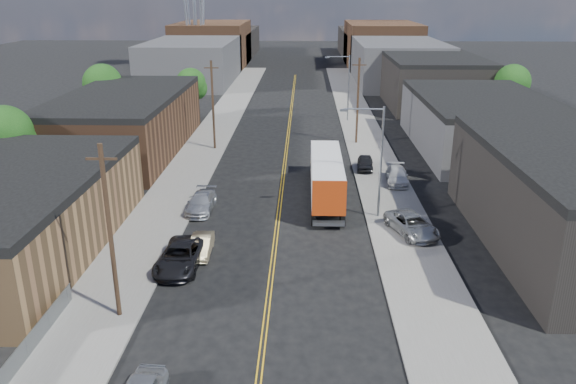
# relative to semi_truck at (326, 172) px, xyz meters

# --- Properties ---
(ground) EXTENTS (260.00, 260.00, 0.00)m
(ground) POSITION_rel_semi_truck_xyz_m (-3.94, 30.19, -2.24)
(ground) COLOR black
(ground) RESTS_ON ground
(centerline) EXTENTS (0.32, 120.00, 0.01)m
(centerline) POSITION_rel_semi_truck_xyz_m (-3.94, 15.19, -2.24)
(centerline) COLOR gold
(centerline) RESTS_ON ground
(sidewalk_left) EXTENTS (5.00, 140.00, 0.15)m
(sidewalk_left) POSITION_rel_semi_truck_xyz_m (-13.44, 15.19, -2.17)
(sidewalk_left) COLOR slate
(sidewalk_left) RESTS_ON ground
(sidewalk_right) EXTENTS (5.00, 140.00, 0.15)m
(sidewalk_right) POSITION_rel_semi_truck_xyz_m (5.56, 15.19, -2.17)
(sidewalk_right) COLOR slate
(sidewalk_right) RESTS_ON ground
(warehouse_tan) EXTENTS (12.00, 22.00, 5.60)m
(warehouse_tan) POSITION_rel_semi_truck_xyz_m (-21.94, -11.81, 0.56)
(warehouse_tan) COLOR brown
(warehouse_tan) RESTS_ON ground
(warehouse_brown) EXTENTS (12.00, 26.00, 6.60)m
(warehouse_brown) POSITION_rel_semi_truck_xyz_m (-21.94, 14.19, 1.06)
(warehouse_brown) COLOR #4C2F1E
(warehouse_brown) RESTS_ON ground
(industrial_right_b) EXTENTS (14.00, 24.00, 6.10)m
(industrial_right_b) POSITION_rel_semi_truck_xyz_m (18.06, 16.19, 0.81)
(industrial_right_b) COLOR #3D3D3F
(industrial_right_b) RESTS_ON ground
(industrial_right_c) EXTENTS (14.00, 22.00, 7.60)m
(industrial_right_c) POSITION_rel_semi_truck_xyz_m (18.06, 42.19, 1.56)
(industrial_right_c) COLOR black
(industrial_right_c) RESTS_ON ground
(skyline_left_a) EXTENTS (16.00, 30.00, 8.00)m
(skyline_left_a) POSITION_rel_semi_truck_xyz_m (-23.94, 65.19, 1.76)
(skyline_left_a) COLOR #3D3D3F
(skyline_left_a) RESTS_ON ground
(skyline_right_a) EXTENTS (16.00, 30.00, 8.00)m
(skyline_right_a) POSITION_rel_semi_truck_xyz_m (16.06, 65.19, 1.76)
(skyline_right_a) COLOR #3D3D3F
(skyline_right_a) RESTS_ON ground
(skyline_left_b) EXTENTS (16.00, 26.00, 10.00)m
(skyline_left_b) POSITION_rel_semi_truck_xyz_m (-23.94, 90.19, 2.76)
(skyline_left_b) COLOR #4C2F1E
(skyline_left_b) RESTS_ON ground
(skyline_right_b) EXTENTS (16.00, 26.00, 10.00)m
(skyline_right_b) POSITION_rel_semi_truck_xyz_m (16.06, 90.19, 2.76)
(skyline_right_b) COLOR #4C2F1E
(skyline_right_b) RESTS_ON ground
(skyline_left_c) EXTENTS (16.00, 40.00, 7.00)m
(skyline_left_c) POSITION_rel_semi_truck_xyz_m (-23.94, 110.19, 1.26)
(skyline_left_c) COLOR black
(skyline_left_c) RESTS_ON ground
(skyline_right_c) EXTENTS (16.00, 40.00, 7.00)m
(skyline_right_c) POSITION_rel_semi_truck_xyz_m (16.06, 110.19, 1.26)
(skyline_right_c) COLOR black
(skyline_right_c) RESTS_ON ground
(streetlight_near) EXTENTS (3.39, 0.25, 9.00)m
(streetlight_near) POSITION_rel_semi_truck_xyz_m (3.66, -4.81, 3.08)
(streetlight_near) COLOR gray
(streetlight_near) RESTS_ON ground
(streetlight_far) EXTENTS (3.39, 0.25, 9.00)m
(streetlight_far) POSITION_rel_semi_truck_xyz_m (3.66, 30.19, 3.08)
(streetlight_far) COLOR gray
(streetlight_far) RESTS_ON ground
(utility_pole_left_near) EXTENTS (1.60, 0.26, 10.00)m
(utility_pole_left_near) POSITION_rel_semi_truck_xyz_m (-12.14, -19.81, 2.89)
(utility_pole_left_near) COLOR black
(utility_pole_left_near) RESTS_ON ground
(utility_pole_left_far) EXTENTS (1.60, 0.26, 10.00)m
(utility_pole_left_far) POSITION_rel_semi_truck_xyz_m (-12.14, 15.19, 2.89)
(utility_pole_left_far) COLOR black
(utility_pole_left_far) RESTS_ON ground
(utility_pole_right) EXTENTS (1.60, 0.26, 10.00)m
(utility_pole_right) POSITION_rel_semi_truck_xyz_m (4.26, 18.19, 2.89)
(utility_pole_right) COLOR black
(utility_pole_right) RESTS_ON ground
(chainlink_fence) EXTENTS (0.05, 16.00, 1.22)m
(chainlink_fence) POSITION_rel_semi_truck_xyz_m (-15.44, -26.31, -1.59)
(chainlink_fence) COLOR slate
(chainlink_fence) RESTS_ON ground
(tree_left_near) EXTENTS (4.85, 4.76, 7.91)m
(tree_left_near) POSITION_rel_semi_truck_xyz_m (-27.88, 0.19, 2.93)
(tree_left_near) COLOR black
(tree_left_near) RESTS_ON ground
(tree_left_mid) EXTENTS (5.10, 5.04, 8.37)m
(tree_left_mid) POSITION_rel_semi_truck_xyz_m (-27.88, 25.19, 3.24)
(tree_left_mid) COLOR black
(tree_left_mid) RESTS_ON ground
(tree_left_far) EXTENTS (4.35, 4.20, 6.97)m
(tree_left_far) POSITION_rel_semi_truck_xyz_m (-17.88, 32.19, 2.32)
(tree_left_far) COLOR black
(tree_left_far) RESTS_ON ground
(tree_right_far) EXTENTS (4.85, 4.76, 7.91)m
(tree_right_far) POSITION_rel_semi_truck_xyz_m (26.12, 30.19, 2.93)
(tree_right_far) COLOR black
(tree_right_far) RESTS_ON ground
(semi_truck) EXTENTS (2.59, 15.05, 3.94)m
(semi_truck) POSITION_rel_semi_truck_xyz_m (0.00, 0.00, 0.00)
(semi_truck) COLOR silver
(semi_truck) RESTS_ON ground
(car_left_b) EXTENTS (1.44, 3.92, 1.28)m
(car_left_b) POSITION_rel_semi_truck_xyz_m (-8.94, -11.81, -1.60)
(car_left_b) COLOR #998964
(car_left_b) RESTS_ON ground
(car_left_c) EXTENTS (2.91, 5.83, 1.58)m
(car_left_c) POSITION_rel_semi_truck_xyz_m (-9.93, -13.81, -1.45)
(car_left_c) COLOR black
(car_left_c) RESTS_ON ground
(car_left_d) EXTENTS (2.20, 5.07, 1.45)m
(car_left_d) POSITION_rel_semi_truck_xyz_m (-10.34, -3.81, -1.52)
(car_left_d) COLOR #B4B6B9
(car_left_d) RESTS_ON ground
(car_right_lot_a) EXTENTS (3.99, 5.75, 1.46)m
(car_right_lot_a) POSITION_rel_semi_truck_xyz_m (6.13, -8.28, -1.37)
(car_right_lot_a) COLOR #929496
(car_right_lot_a) RESTS_ON sidewalk_right
(car_right_lot_b) EXTENTS (2.32, 4.92, 1.39)m
(car_right_lot_b) POSITION_rel_semi_truck_xyz_m (6.82, 3.51, -1.40)
(car_right_lot_b) COLOR silver
(car_right_lot_b) RESTS_ON sidewalk_right
(car_right_lot_c) EXTENTS (1.90, 4.03, 1.33)m
(car_right_lot_c) POSITION_rel_semi_truck_xyz_m (4.26, 7.64, -1.43)
(car_right_lot_c) COLOR black
(car_right_lot_c) RESTS_ON sidewalk_right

